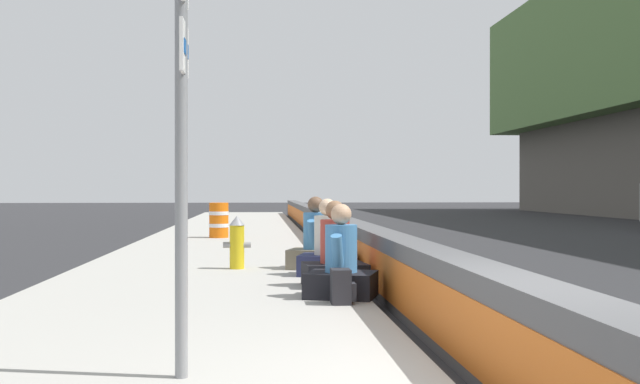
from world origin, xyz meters
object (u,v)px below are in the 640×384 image
seated_person_foreground (341,268)px  seated_person_middle (335,259)px  route_sign_post (182,78)px  backpack (342,287)px  seated_person_far (316,246)px  fire_hydrant (237,242)px  construction_barrel (219,220)px  seated_person_rear (327,251)px

seated_person_foreground → seated_person_middle: 1.10m
route_sign_post → backpack: bearing=-23.5°
seated_person_far → backpack: bearing=-179.9°
fire_hydrant → seated_person_foreground: size_ratio=0.77×
route_sign_post → construction_barrel: size_ratio=3.79×
seated_person_far → backpack: size_ratio=2.99×
seated_person_rear → construction_barrel: seated_person_rear is taller
seated_person_foreground → seated_person_rear: bearing=-1.1°
route_sign_post → construction_barrel: (15.92, 0.55, -1.61)m
seated_person_far → construction_barrel: seated_person_far is taller
seated_person_rear → backpack: size_ratio=2.93×
route_sign_post → fire_hydrant: bearing=-1.3°
fire_hydrant → backpack: fire_hydrant is taller
route_sign_post → seated_person_foreground: route_sign_post is taller
route_sign_post → construction_barrel: 16.01m
seated_person_rear → seated_person_far: bearing=5.9°
seated_person_middle → seated_person_far: 2.39m
fire_hydrant → seated_person_far: size_ratio=0.74×
backpack → seated_person_rear: bearing=-1.8°
route_sign_post → seated_person_rear: (6.42, -1.58, -1.73)m
construction_barrel → seated_person_foreground: bearing=-170.1°
seated_person_rear → backpack: bearing=178.2°
seated_person_foreground → seated_person_middle: (1.10, -0.03, 0.01)m
fire_hydrant → construction_barrel: construction_barrel is taller
fire_hydrant → seated_person_foreground: bearing=-158.9°
seated_person_far → backpack: 4.03m
seated_person_foreground → construction_barrel: 12.14m
backpack → construction_barrel: construction_barrel is taller
seated_person_middle → seated_person_rear: size_ratio=0.99×
route_sign_post → seated_person_rear: 6.83m
seated_person_far → construction_barrel: size_ratio=1.26×
seated_person_rear → construction_barrel: size_ratio=1.24×
route_sign_post → seated_person_far: (7.44, -1.47, -1.72)m
fire_hydrant → backpack: (-4.08, -1.31, -0.25)m
fire_hydrant → seated_person_rear: bearing=-127.3°
route_sign_post → seated_person_middle: 5.57m
fire_hydrant → seated_person_foreground: 3.79m
seated_person_middle → seated_person_far: (2.39, 0.09, 0.01)m
seated_person_far → seated_person_rear: bearing=-174.1°
seated_person_rear → backpack: seated_person_rear is taller
seated_person_foreground → construction_barrel: bearing=9.9°
seated_person_rear → seated_person_far: seated_person_far is taller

